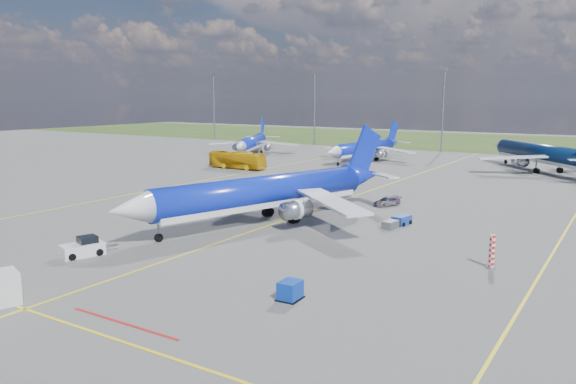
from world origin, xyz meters
The scene contains 17 objects.
ground centered at (0.00, 0.00, 0.00)m, with size 400.00×400.00×0.00m, color #545452.
grass_strip centered at (0.00, 150.00, 0.00)m, with size 400.00×80.00×0.01m, color #2D4719.
taxiway_lines centered at (0.17, 27.70, 0.01)m, with size 60.25×160.00×0.02m.
floodlight_masts centered at (10.00, 110.00, 12.56)m, with size 202.20×0.50×22.70m.
warning_post centered at (26.00, 8.00, 1.50)m, with size 0.50×0.50×3.00m, color red.
bg_jet_nw centered at (-49.31, 75.86, 0.00)m, with size 25.84×33.92×8.88m, color #0D23B8, non-canonical shape.
bg_jet_nnw centered at (-18.39, 77.82, 0.00)m, with size 25.51×33.48×8.77m, color #0D23B8, non-canonical shape.
bg_jet_n centered at (19.49, 80.16, 0.00)m, with size 30.59×40.15×10.52m, color #071A3C, non-canonical shape.
main_airliner centered at (-1.34, 11.86, 0.00)m, with size 31.51×41.36×10.83m, color #0D23B8, non-canonical shape.
pushback_tug centered at (-7.85, -8.82, 0.75)m, with size 3.15×5.52×1.85m.
uld_container centered at (15.03, -8.17, 0.70)m, with size 1.41×1.76×1.41m, color #0B33A6.
apron_bus centered at (-34.96, 50.85, 1.81)m, with size 3.04×12.99×3.62m, color #D49F0C.
service_car_a centered at (-13.14, 32.89, 0.60)m, with size 1.43×3.55×1.21m, color #999999.
service_car_b centered at (-9.61, 28.02, 0.60)m, with size 2.00×4.33×1.20m, color #999999.
service_car_c centered at (7.14, 29.87, 0.60)m, with size 1.69×4.15×1.20m, color #999999.
baggage_tug_w centered at (12.95, 18.99, 0.51)m, with size 2.03×4.99×1.09m.
baggage_tug_c centered at (-11.50, 52.18, 0.53)m, with size 2.55×5.22×1.13m.
Camera 1 is at (36.31, -42.21, 15.07)m, focal length 35.00 mm.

